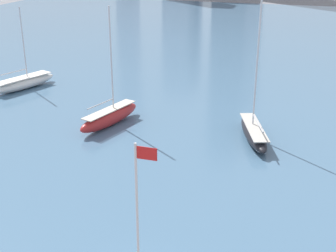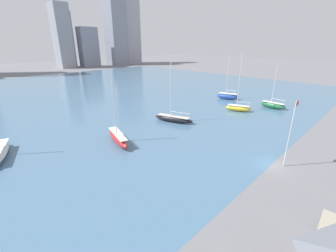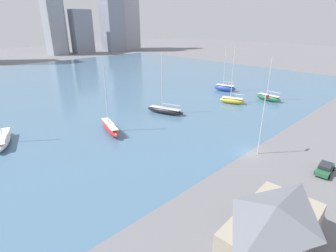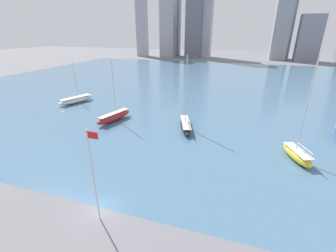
# 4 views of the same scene
# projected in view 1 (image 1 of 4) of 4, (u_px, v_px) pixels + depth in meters

# --- Properties ---
(harbor_water) EXTENTS (180.00, 140.00, 0.00)m
(harbor_water) POSITION_uv_depth(u_px,v_px,m) (263.00, 50.00, 91.27)
(harbor_water) COLOR #476B89
(harbor_water) RESTS_ON ground_plane
(flag_pole) EXTENTS (1.24, 0.14, 10.72)m
(flag_pole) POSITION_uv_depth(u_px,v_px,m) (139.00, 225.00, 25.51)
(flag_pole) COLOR silver
(flag_pole) RESTS_ON ground_plane
(sailboat_black) EXTENTS (5.14, 10.24, 14.94)m
(sailboat_black) POSITION_uv_depth(u_px,v_px,m) (254.00, 132.00, 50.54)
(sailboat_black) COLOR black
(sailboat_black) RESTS_ON harbor_water
(sailboat_red) EXTENTS (4.42, 9.97, 13.62)m
(sailboat_red) POSITION_uv_depth(u_px,v_px,m) (110.00, 116.00, 54.39)
(sailboat_red) COLOR #B72828
(sailboat_red) RESTS_ON harbor_water
(sailboat_white) EXTENTS (6.07, 10.89, 11.55)m
(sailboat_white) POSITION_uv_depth(u_px,v_px,m) (23.00, 83.00, 67.65)
(sailboat_white) COLOR white
(sailboat_white) RESTS_ON harbor_water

